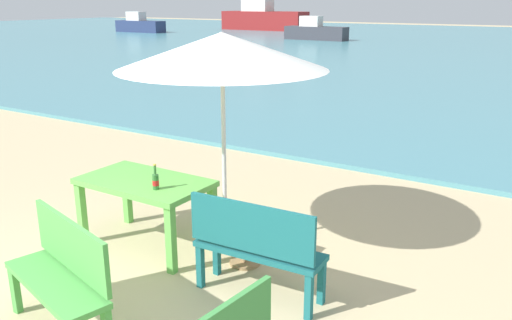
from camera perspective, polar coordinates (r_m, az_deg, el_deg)
name	(u,v)px	position (r m, az deg, el deg)	size (l,w,h in m)	color
picnic_table_green	(145,189)	(5.81, -11.85, -3.11)	(1.40, 0.80, 0.76)	#60B24C
beer_bottle_amber	(156,180)	(5.43, -10.75, -2.18)	(0.07, 0.07, 0.26)	#2D662D
patio_umbrella	(222,51)	(5.28, -3.67, 11.60)	(2.10, 2.10, 2.30)	silver
side_table_wood	(245,232)	(5.39, -1.21, -7.74)	(0.44, 0.44, 0.54)	#9E7A51
bench_teal_center	(256,244)	(4.71, -0.05, -9.01)	(1.22, 0.43, 0.95)	#196066
bench_green_left	(62,270)	(4.56, -20.11, -11.10)	(1.25, 0.66, 0.95)	#4C9E47
boat_barge	(140,25)	(45.30, -12.41, 14.02)	(4.42, 1.21, 1.61)	navy
boat_fishing_trawler	(315,31)	(35.86, 6.39, 13.59)	(4.16, 1.13, 1.51)	#38383F
boat_sailboat	(263,18)	(47.55, 0.80, 15.02)	(7.65, 2.09, 2.78)	maroon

